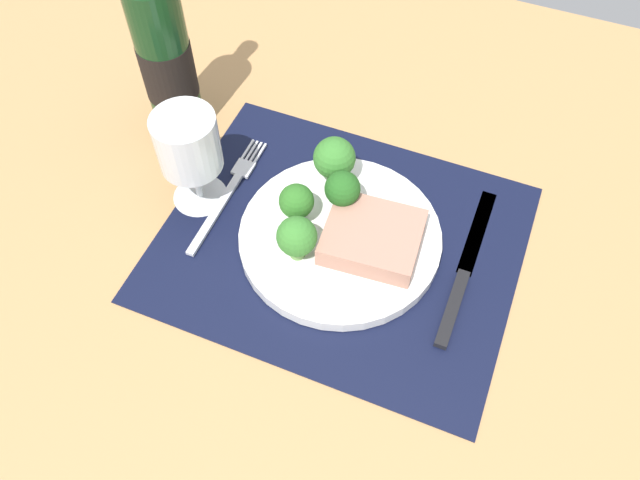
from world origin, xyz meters
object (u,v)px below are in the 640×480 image
Objects in this scene: steak at (371,240)px; wine_glass at (190,146)px; plate at (340,238)px; knife at (463,277)px; wine_bottle at (166,58)px; fork at (228,193)px.

steak is 23.28cm from wine_glass.
knife is (14.77, 0.53, -0.50)cm from plate.
wine_glass is at bearing -50.06° from wine_bottle.
steak is (3.88, -0.37, 2.18)cm from plate.
wine_bottle reaches higher than steak.
knife is at bearing 2.06° from plate.
steak is 19.67cm from fork.
wine_glass is (-3.19, -1.19, 8.37)cm from fork.
wine_bottle is (-30.92, 10.56, 7.97)cm from steak.
steak is 0.81× the size of wine_glass.
plate is at bearing -20.65° from wine_bottle.
wine_bottle is 13.20cm from wine_glass.
steak reaches higher than knife.
steak is 11.25cm from knife.
wine_bottle is at bearing 159.35° from plate.
knife is 34.49cm from wine_glass.
knife is 0.74× the size of wine_bottle.
fork is at bearing -37.27° from wine_bottle.
wine_glass reaches higher than plate.
wine_glass reaches higher than steak.
steak reaches higher than fork.
wine_bottle reaches higher than fork.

